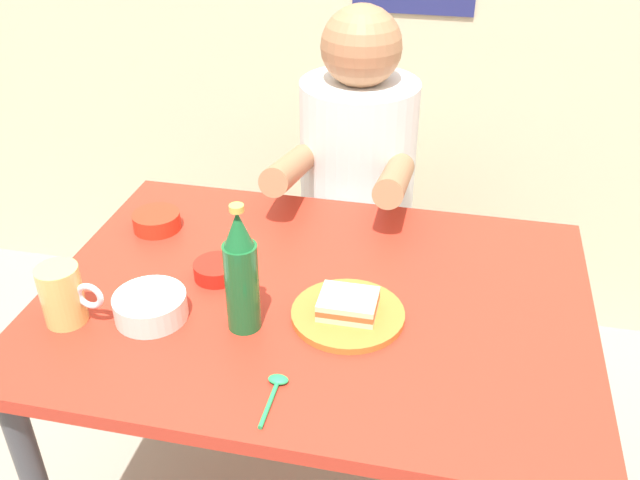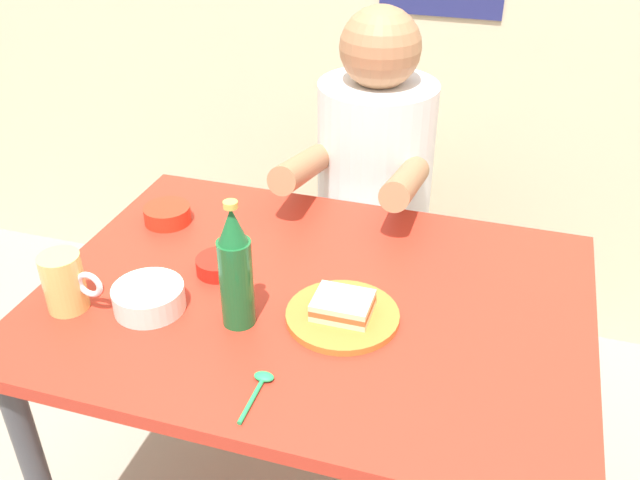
% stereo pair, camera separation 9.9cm
% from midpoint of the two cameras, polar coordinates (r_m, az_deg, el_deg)
% --- Properties ---
extents(dining_table, '(1.10, 0.80, 0.74)m').
position_cam_midpoint_polar(dining_table, '(1.46, -2.38, -7.50)').
color(dining_table, '#B72D1E').
rests_on(dining_table, ground).
extents(stool, '(0.34, 0.34, 0.45)m').
position_cam_midpoint_polar(stool, '(2.14, 1.49, -3.11)').
color(stool, '#4C4C51').
rests_on(stool, ground).
extents(person_seated, '(0.33, 0.56, 0.72)m').
position_cam_midpoint_polar(person_seated, '(1.92, 1.60, 6.94)').
color(person_seated, white).
rests_on(person_seated, stool).
extents(plate_orange, '(0.22, 0.22, 0.01)m').
position_cam_midpoint_polar(plate_orange, '(1.34, 0.19, -6.20)').
color(plate_orange, orange).
rests_on(plate_orange, dining_table).
extents(sandwich, '(0.11, 0.09, 0.04)m').
position_cam_midpoint_polar(sandwich, '(1.33, 0.19, -5.35)').
color(sandwich, beige).
rests_on(sandwich, plate_orange).
extents(beer_mug, '(0.13, 0.08, 0.12)m').
position_cam_midpoint_polar(beer_mug, '(1.41, -22.30, -4.24)').
color(beer_mug, '#D1BC66').
rests_on(beer_mug, dining_table).
extents(beer_bottle, '(0.06, 0.06, 0.26)m').
position_cam_midpoint_polar(beer_bottle, '(1.27, -8.72, -2.85)').
color(beer_bottle, '#19602D').
rests_on(beer_bottle, dining_table).
extents(sauce_bowl_chili, '(0.11, 0.11, 0.04)m').
position_cam_midpoint_polar(sauce_bowl_chili, '(1.67, -14.97, 1.55)').
color(sauce_bowl_chili, red).
rests_on(sauce_bowl_chili, dining_table).
extents(sambal_bowl_red, '(0.10, 0.10, 0.03)m').
position_cam_midpoint_polar(sambal_bowl_red, '(1.47, -10.43, -2.43)').
color(sambal_bowl_red, '#B21E14').
rests_on(sambal_bowl_red, dining_table).
extents(rice_bowl_white, '(0.14, 0.14, 0.05)m').
position_cam_midpoint_polar(rice_bowl_white, '(1.38, -15.80, -5.24)').
color(rice_bowl_white, silver).
rests_on(rice_bowl_white, dining_table).
extents(spoon, '(0.04, 0.12, 0.01)m').
position_cam_midpoint_polar(spoon, '(1.20, -6.16, -12.15)').
color(spoon, '#26A559').
rests_on(spoon, dining_table).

